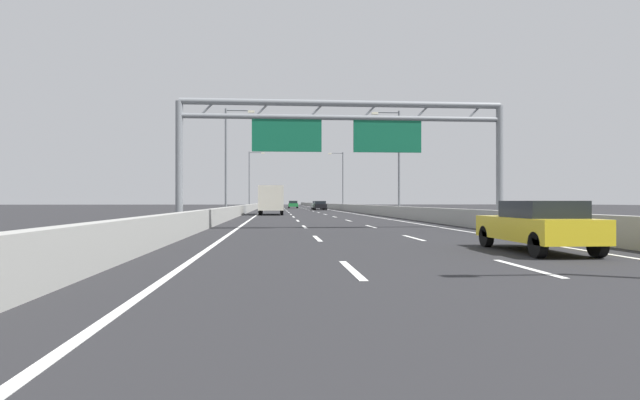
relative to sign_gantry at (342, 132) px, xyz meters
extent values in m
plane|color=#262628|center=(0.07, 71.93, -4.81)|extent=(260.00, 260.00, 0.00)
cube|color=white|center=(-1.73, -15.57, -4.81)|extent=(0.16, 3.00, 0.01)
cube|color=white|center=(-1.73, -6.57, -4.81)|extent=(0.16, 3.00, 0.01)
cube|color=white|center=(-1.73, 2.43, -4.81)|extent=(0.16, 3.00, 0.01)
cube|color=white|center=(-1.73, 11.43, -4.81)|extent=(0.16, 3.00, 0.01)
cube|color=white|center=(-1.73, 20.43, -4.81)|extent=(0.16, 3.00, 0.01)
cube|color=white|center=(-1.73, 29.43, -4.81)|extent=(0.16, 3.00, 0.01)
cube|color=white|center=(-1.73, 38.43, -4.81)|extent=(0.16, 3.00, 0.01)
cube|color=white|center=(-1.73, 47.43, -4.81)|extent=(0.16, 3.00, 0.01)
cube|color=white|center=(-1.73, 56.43, -4.81)|extent=(0.16, 3.00, 0.01)
cube|color=white|center=(-1.73, 65.43, -4.81)|extent=(0.16, 3.00, 0.01)
cube|color=white|center=(-1.73, 74.43, -4.81)|extent=(0.16, 3.00, 0.01)
cube|color=white|center=(-1.73, 83.43, -4.81)|extent=(0.16, 3.00, 0.01)
cube|color=white|center=(-1.73, 92.43, -4.81)|extent=(0.16, 3.00, 0.01)
cube|color=white|center=(-1.73, 101.43, -4.81)|extent=(0.16, 3.00, 0.01)
cube|color=white|center=(-1.73, 110.43, -4.81)|extent=(0.16, 3.00, 0.01)
cube|color=white|center=(-1.73, 119.43, -4.81)|extent=(0.16, 3.00, 0.01)
cube|color=white|center=(-1.73, 128.43, -4.81)|extent=(0.16, 3.00, 0.01)
cube|color=white|center=(1.87, -15.57, -4.81)|extent=(0.16, 3.00, 0.01)
cube|color=white|center=(1.87, -6.57, -4.81)|extent=(0.16, 3.00, 0.01)
cube|color=white|center=(1.87, 2.43, -4.81)|extent=(0.16, 3.00, 0.01)
cube|color=white|center=(1.87, 11.43, -4.81)|extent=(0.16, 3.00, 0.01)
cube|color=white|center=(1.87, 20.43, -4.81)|extent=(0.16, 3.00, 0.01)
cube|color=white|center=(1.87, 29.43, -4.81)|extent=(0.16, 3.00, 0.01)
cube|color=white|center=(1.87, 38.43, -4.81)|extent=(0.16, 3.00, 0.01)
cube|color=white|center=(1.87, 47.43, -4.81)|extent=(0.16, 3.00, 0.01)
cube|color=white|center=(1.87, 56.43, -4.81)|extent=(0.16, 3.00, 0.01)
cube|color=white|center=(1.87, 65.43, -4.81)|extent=(0.16, 3.00, 0.01)
cube|color=white|center=(1.87, 74.43, -4.81)|extent=(0.16, 3.00, 0.01)
cube|color=white|center=(1.87, 83.43, -4.81)|extent=(0.16, 3.00, 0.01)
cube|color=white|center=(1.87, 92.43, -4.81)|extent=(0.16, 3.00, 0.01)
cube|color=white|center=(1.87, 101.43, -4.81)|extent=(0.16, 3.00, 0.01)
cube|color=white|center=(1.87, 110.43, -4.81)|extent=(0.16, 3.00, 0.01)
cube|color=white|center=(1.87, 119.43, -4.81)|extent=(0.16, 3.00, 0.01)
cube|color=white|center=(1.87, 128.43, -4.81)|extent=(0.16, 3.00, 0.01)
cube|color=white|center=(-5.18, 59.93, -4.81)|extent=(0.16, 176.00, 0.01)
cube|color=white|center=(5.32, 59.93, -4.81)|extent=(0.16, 176.00, 0.01)
cube|color=#9E9E99|center=(-6.83, 81.93, -4.34)|extent=(0.45, 220.00, 0.95)
cube|color=#9E9E99|center=(6.97, 81.93, -4.34)|extent=(0.45, 220.00, 0.95)
cylinder|color=gray|center=(-7.89, 0.00, -1.71)|extent=(0.36, 0.36, 6.20)
cylinder|color=gray|center=(8.02, 0.00, -1.71)|extent=(0.36, 0.36, 6.20)
cylinder|color=gray|center=(0.07, 0.00, 1.39)|extent=(15.91, 0.32, 0.32)
cylinder|color=gray|center=(0.07, 0.00, 0.69)|extent=(15.91, 0.26, 0.26)
cylinder|color=gray|center=(-6.56, 0.00, 1.04)|extent=(0.74, 0.10, 0.74)
cylinder|color=gray|center=(-3.91, 0.00, 1.04)|extent=(0.74, 0.10, 0.74)
cylinder|color=gray|center=(-1.26, 0.00, 1.04)|extent=(0.74, 0.10, 0.74)
cylinder|color=gray|center=(1.39, 0.00, 1.04)|extent=(0.74, 0.10, 0.74)
cylinder|color=gray|center=(4.05, 0.00, 1.04)|extent=(0.74, 0.10, 0.74)
cylinder|color=gray|center=(6.70, 0.00, 1.04)|extent=(0.74, 0.10, 0.74)
cube|color=#0F5B3D|center=(-2.72, 0.00, -0.21)|extent=(3.40, 0.12, 1.60)
cube|color=#0F5B3D|center=(2.27, 0.00, -0.21)|extent=(3.40, 0.12, 1.60)
cylinder|color=slate|center=(-7.63, 21.07, -0.06)|extent=(0.20, 0.20, 9.50)
cylinder|color=slate|center=(-6.53, 21.07, 4.54)|extent=(2.20, 0.12, 0.12)
cube|color=#F2EAC6|center=(-5.43, 21.07, 4.44)|extent=(0.56, 0.28, 0.20)
cylinder|color=slate|center=(7.77, 21.07, -0.06)|extent=(0.20, 0.20, 9.50)
cylinder|color=slate|center=(6.67, 21.07, 4.54)|extent=(2.20, 0.12, 0.12)
cube|color=#F2EAC6|center=(5.57, 21.07, 4.44)|extent=(0.56, 0.28, 0.20)
cylinder|color=slate|center=(-7.63, 61.64, -0.06)|extent=(0.20, 0.20, 9.50)
cylinder|color=slate|center=(-6.53, 61.64, 4.54)|extent=(2.20, 0.12, 0.12)
cube|color=#F2EAC6|center=(-5.43, 61.64, 4.44)|extent=(0.56, 0.28, 0.20)
cylinder|color=slate|center=(7.77, 61.64, -0.06)|extent=(0.20, 0.20, 9.50)
cylinder|color=slate|center=(6.67, 61.64, 4.54)|extent=(2.20, 0.12, 0.12)
cube|color=#F2EAC6|center=(5.57, 61.64, 4.44)|extent=(0.56, 0.28, 0.20)
cube|color=black|center=(3.46, 56.16, -4.18)|extent=(1.88, 4.21, 0.63)
cube|color=black|center=(3.46, 55.63, -3.63)|extent=(1.65, 1.95, 0.46)
cylinder|color=black|center=(2.63, 57.72, -4.49)|extent=(0.22, 0.64, 0.64)
cylinder|color=black|center=(4.29, 57.72, -4.49)|extent=(0.22, 0.64, 0.64)
cylinder|color=black|center=(2.63, 54.60, -4.49)|extent=(0.22, 0.64, 0.64)
cylinder|color=black|center=(4.29, 54.60, -4.49)|extent=(0.22, 0.64, 0.64)
cube|color=#1E7A38|center=(0.08, 79.91, -4.17)|extent=(1.86, 4.51, 0.65)
cube|color=black|center=(0.08, 79.82, -3.60)|extent=(1.64, 1.96, 0.50)
cylinder|color=black|center=(-0.75, 81.62, -4.49)|extent=(0.22, 0.64, 0.64)
cylinder|color=black|center=(0.90, 81.62, -4.49)|extent=(0.22, 0.64, 0.64)
cylinder|color=black|center=(-0.75, 78.20, -4.49)|extent=(0.22, 0.64, 0.64)
cylinder|color=black|center=(0.90, 78.20, -4.49)|extent=(0.22, 0.64, 0.64)
cube|color=silver|center=(3.67, 63.59, -4.17)|extent=(1.76, 4.67, 0.65)
cube|color=black|center=(3.67, 63.41, -3.63)|extent=(1.55, 2.07, 0.43)
cylinder|color=black|center=(2.90, 65.37, -4.49)|extent=(0.22, 0.64, 0.64)
cylinder|color=black|center=(4.44, 65.37, -4.49)|extent=(0.22, 0.64, 0.64)
cylinder|color=black|center=(2.90, 61.81, -4.49)|extent=(0.22, 0.64, 0.64)
cylinder|color=black|center=(4.44, 61.81, -4.49)|extent=(0.22, 0.64, 0.64)
cube|color=yellow|center=(3.82, -12.13, -4.19)|extent=(1.73, 4.26, 0.62)
cube|color=black|center=(3.82, -12.45, -3.65)|extent=(1.52, 2.03, 0.45)
cylinder|color=black|center=(3.06, -10.55, -4.49)|extent=(0.22, 0.64, 0.64)
cylinder|color=black|center=(4.57, -10.55, -4.49)|extent=(0.22, 0.64, 0.64)
cylinder|color=black|center=(3.06, -13.71, -4.49)|extent=(0.22, 0.64, 0.64)
cylinder|color=black|center=(4.57, -13.71, -4.49)|extent=(0.22, 0.64, 0.64)
cube|color=#194799|center=(-3.76, 31.62, -3.37)|extent=(2.44, 2.13, 1.93)
cube|color=beige|center=(-3.76, 27.73, -3.12)|extent=(2.44, 5.27, 2.43)
cylinder|color=black|center=(-4.84, 31.79, -4.33)|extent=(0.28, 0.96, 0.96)
cylinder|color=black|center=(-2.68, 31.79, -4.33)|extent=(0.28, 0.96, 0.96)
cylinder|color=black|center=(-4.84, 26.49, -4.33)|extent=(0.28, 0.96, 0.96)
cylinder|color=black|center=(-2.68, 26.49, -4.33)|extent=(0.28, 0.96, 0.96)
camera|label=1|loc=(-3.23, -26.11, -3.44)|focal=29.98mm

